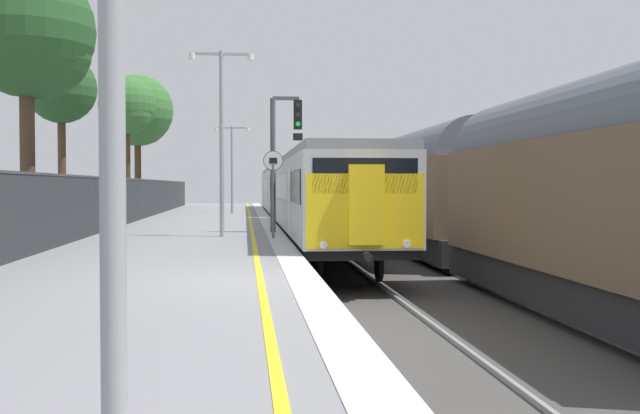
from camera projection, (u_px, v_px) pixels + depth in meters
The scene contains 11 objects.
ground at pixel (435, 314), 12.95m from camera, with size 17.40×110.00×1.21m.
commuter_train_at_platform at pixel (299, 192), 37.32m from camera, with size 2.83×41.45×3.81m.
freight_train_adjacent_track at pixel (393, 187), 34.31m from camera, with size 2.60×52.57×4.60m.
signal_gantry at pixel (281, 147), 25.60m from camera, with size 1.10×0.24×4.61m.
speed_limit_sign at pixel (273, 183), 22.65m from camera, with size 0.59×0.08×2.64m.
platform_lamp_mid at pixel (222, 128), 23.51m from camera, with size 2.00×0.20×5.79m.
platform_lamp_far at pixel (232, 161), 43.06m from camera, with size 2.00×0.20×4.98m.
background_tree_left at pixel (61, 92), 30.95m from camera, with size 2.89×2.89×7.04m.
background_tree_centre at pixel (128, 107), 42.63m from camera, with size 3.24×3.24×7.80m.
background_tree_right at pixel (30, 36), 21.97m from camera, with size 3.96×3.96×8.13m.
background_tree_back at pixel (139, 113), 48.04m from camera, with size 4.52×4.52×8.62m.
Camera 1 is at (-0.61, -12.63, 1.60)m, focal length 42.37 mm.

